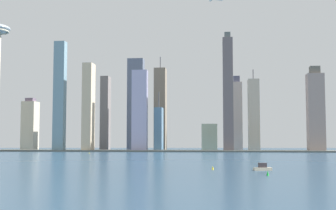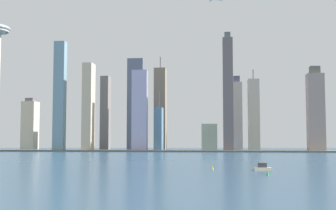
{
  "view_description": "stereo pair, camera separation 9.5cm",
  "coord_description": "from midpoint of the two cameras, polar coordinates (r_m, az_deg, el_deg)",
  "views": [
    {
      "loc": [
        119.69,
        -200.75,
        18.71
      ],
      "look_at": [
        40.88,
        486.66,
        70.85
      ],
      "focal_mm": 48.77,
      "sensor_mm": 36.0,
      "label": 1
    },
    {
      "loc": [
        119.78,
        -200.74,
        18.71
      ],
      "look_at": [
        40.88,
        486.66,
        70.85
      ],
      "focal_mm": 48.77,
      "sensor_mm": 36.0,
      "label": 2
    }
  ],
  "objects": [
    {
      "name": "waterfront_pier",
      "position": [
        702.08,
        -3.3,
        -5.74
      ],
      "size": [
        819.05,
        47.68,
        2.25
      ],
      "primitive_type": "cube",
      "color": "#565A53",
      "rests_on": "ground"
    },
    {
      "name": "skyscraper_0",
      "position": [
        814.39,
        -7.84,
        -1.01
      ],
      "size": [
        14.3,
        22.03,
        130.16
      ],
      "color": "slate",
      "rests_on": "ground"
    },
    {
      "name": "skyscraper_1",
      "position": [
        716.15,
        17.97,
        -0.74
      ],
      "size": [
        24.3,
        20.46,
        128.36
      ],
      "color": "#A08C85",
      "rests_on": "ground"
    },
    {
      "name": "skyscraper_2",
      "position": [
        748.79,
        10.66,
        -1.24
      ],
      "size": [
        17.47,
        26.04,
        132.06
      ],
      "color": "beige",
      "rests_on": "ground"
    },
    {
      "name": "skyscraper_3",
      "position": [
        854.04,
        -16.87,
        -2.41
      ],
      "size": [
        23.96,
        26.4,
        92.58
      ],
      "color": "beige",
      "rests_on": "ground"
    },
    {
      "name": "skyscraper_4",
      "position": [
        788.39,
        5.21,
        -4.01
      ],
      "size": [
        26.69,
        15.95,
        45.22
      ],
      "color": "#B1BB9C",
      "rests_on": "ground"
    },
    {
      "name": "skyscraper_5",
      "position": [
        732.02,
        -13.39,
        1.09
      ],
      "size": [
        17.1,
        13.9,
        172.28
      ],
      "color": "#6F93A4",
      "rests_on": "ground"
    },
    {
      "name": "skyscraper_6",
      "position": [
        799.12,
        8.61,
        -1.22
      ],
      "size": [
        18.39,
        13.68,
        128.87
      ],
      "color": "#C0AEA6",
      "rests_on": "ground"
    },
    {
      "name": "skyscraper_7",
      "position": [
        784.43,
        -0.97,
        -0.52
      ],
      "size": [
        19.71,
        24.53,
        161.4
      ],
      "color": "#7F705D",
      "rests_on": "ground"
    },
    {
      "name": "skyscraper_8",
      "position": [
        698.71,
        7.5,
        1.41
      ],
      "size": [
        15.13,
        27.18,
        181.63
      ],
      "color": "slate",
      "rests_on": "ground"
    },
    {
      "name": "skyscraper_9",
      "position": [
        770.98,
        -4.05,
        0.07
      ],
      "size": [
        26.53,
        20.25,
        154.81
      ],
      "color": "slate",
      "rests_on": "ground"
    },
    {
      "name": "skyscraper_10",
      "position": [
        735.0,
        -1.17,
        -3.04
      ],
      "size": [
        12.4,
        23.96,
        95.1
      ],
      "color": "#5685A8",
      "rests_on": "ground"
    },
    {
      "name": "skyscraper_11",
      "position": [
        703.32,
        -3.56,
        -0.71
      ],
      "size": [
        23.44,
        13.29,
        125.56
      ],
      "color": "#B0ACD6",
      "rests_on": "ground"
    },
    {
      "name": "skyscraper_12",
      "position": [
        715.37,
        -9.92,
        -0.28
      ],
      "size": [
        14.64,
        23.63,
        136.25
      ],
      "color": "beige",
      "rests_on": "ground"
    },
    {
      "name": "boat_3",
      "position": [
        282.39,
        11.72,
        -7.69
      ],
      "size": [
        11.29,
        5.98,
        4.56
      ],
      "rotation": [
        0.0,
        0.0,
        0.2
      ],
      "color": "beige",
      "rests_on": "ground"
    },
    {
      "name": "channel_buoy_0",
      "position": [
        244.37,
        12.34,
        -8.31
      ],
      "size": [
        1.41,
        1.41,
        2.52
      ],
      "primitive_type": "cone",
      "color": "green",
      "rests_on": "ground"
    },
    {
      "name": "channel_buoy_1",
      "position": [
        616.74,
        -9.83,
        -5.91
      ],
      "size": [
        1.32,
        1.32,
        1.61
      ],
      "primitive_type": "cone",
      "color": "yellow",
      "rests_on": "ground"
    },
    {
      "name": "channel_buoy_2",
      "position": [
        286.22,
        5.59,
        -7.82
      ],
      "size": [
        1.37,
        1.37,
        2.19
      ],
      "primitive_type": "cone",
      "color": "yellow",
      "rests_on": "ground"
    }
  ]
}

